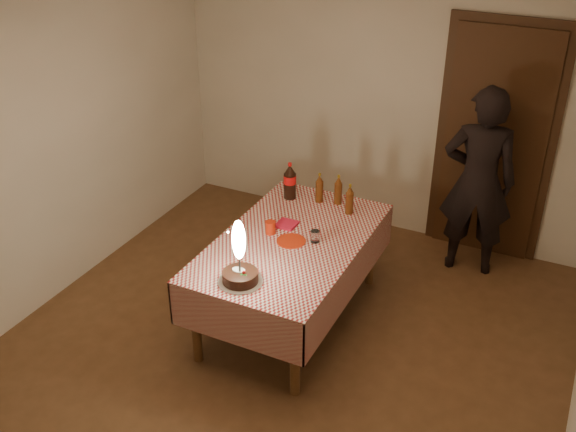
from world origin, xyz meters
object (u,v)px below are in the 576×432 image
object	(u,v)px
photographer	(478,182)
red_plate	(291,241)
amber_bottle_right	(350,200)
amber_bottle_mid	(338,190)
clear_cup	(315,236)
dining_table	(291,251)
amber_bottle_left	(319,188)
birthday_cake	(240,265)
red_cup	(270,228)
cola_bottle	(290,181)

from	to	relation	value
photographer	red_plate	bearing A→B (deg)	-127.86
red_plate	amber_bottle_right	distance (m)	0.65
amber_bottle_mid	clear_cup	bearing A→B (deg)	-82.91
dining_table	amber_bottle_left	xyz separation A→B (m)	(-0.06, 0.66, 0.22)
birthday_cake	amber_bottle_right	bearing A→B (deg)	76.00
red_cup	cola_bottle	bearing A→B (deg)	101.81
cola_bottle	amber_bottle_left	world-z (taller)	cola_bottle
red_plate	amber_bottle_right	size ratio (longest dim) A/B	0.86
red_cup	red_plate	bearing A→B (deg)	-11.70
birthday_cake	amber_bottle_right	distance (m)	1.25
amber_bottle_left	red_plate	bearing A→B (deg)	-83.97
clear_cup	photographer	bearing A→B (deg)	54.98
amber_bottle_left	red_cup	bearing A→B (deg)	-100.80
dining_table	red_plate	size ratio (longest dim) A/B	7.82
photographer	clear_cup	bearing A→B (deg)	-125.02
clear_cup	cola_bottle	distance (m)	0.74
photographer	amber_bottle_mid	bearing A→B (deg)	-146.23
birthday_cake	amber_bottle_mid	bearing A→B (deg)	83.16
clear_cup	photographer	world-z (taller)	photographer
dining_table	amber_bottle_left	world-z (taller)	amber_bottle_left
red_cup	clear_cup	world-z (taller)	red_cup
cola_bottle	photographer	size ratio (longest dim) A/B	0.19
red_plate	clear_cup	distance (m)	0.18
red_cup	amber_bottle_left	world-z (taller)	amber_bottle_left
red_cup	amber_bottle_right	distance (m)	0.70
birthday_cake	amber_bottle_right	size ratio (longest dim) A/B	1.86
dining_table	red_cup	world-z (taller)	red_cup
amber_bottle_right	amber_bottle_mid	distance (m)	0.18
birthday_cake	amber_bottle_left	xyz separation A→B (m)	(0.01, 1.30, -0.02)
cola_bottle	amber_bottle_mid	size ratio (longest dim) A/B	1.25
clear_cup	amber_bottle_mid	size ratio (longest dim) A/B	0.35
dining_table	photographer	xyz separation A→B (m)	(1.08, 1.35, 0.22)
amber_bottle_left	amber_bottle_right	size ratio (longest dim) A/B	1.00
dining_table	cola_bottle	xyz separation A→B (m)	(-0.31, 0.61, 0.25)
dining_table	clear_cup	xyz separation A→B (m)	(0.17, 0.06, 0.14)
birthday_cake	red_plate	xyz separation A→B (m)	(0.08, 0.62, -0.13)
dining_table	amber_bottle_right	bearing A→B (deg)	68.07
red_cup	clear_cup	xyz separation A→B (m)	(0.35, 0.04, -0.01)
birthday_cake	amber_bottle_right	xyz separation A→B (m)	(0.30, 1.22, -0.02)
amber_bottle_mid	photographer	xyz separation A→B (m)	(0.99, 0.66, -0.00)
red_plate	clear_cup	size ratio (longest dim) A/B	2.44
dining_table	photographer	size ratio (longest dim) A/B	1.03
cola_bottle	amber_bottle_left	bearing A→B (deg)	11.09
clear_cup	amber_bottle_left	size ratio (longest dim) A/B	0.35
red_plate	red_cup	bearing A→B (deg)	168.30
amber_bottle_right	amber_bottle_mid	size ratio (longest dim) A/B	1.00
dining_table	birthday_cake	xyz separation A→B (m)	(-0.07, -0.64, 0.23)
dining_table	amber_bottle_left	size ratio (longest dim) A/B	6.75
birthday_cake	amber_bottle_left	distance (m)	1.30
amber_bottle_right	red_cup	bearing A→B (deg)	-126.73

